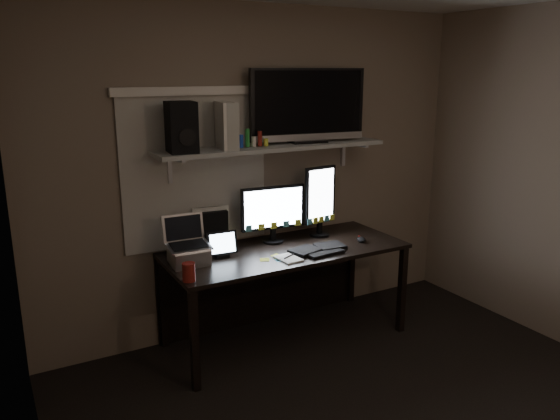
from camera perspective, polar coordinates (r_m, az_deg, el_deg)
back_wall at (r=4.27m, az=-1.86°, el=4.00°), size 3.60×0.00×3.60m
left_wall at (r=2.09m, az=-24.02°, el=-8.63°), size 0.00×3.60×3.60m
window_blinds at (r=4.03m, az=-8.76°, el=3.93°), size 1.10×0.02×1.10m
desk at (r=4.24m, az=-0.22°, el=-5.86°), size 1.80×0.75×0.73m
wall_shelf at (r=4.08m, az=-0.75°, el=6.58°), size 1.80×0.35×0.03m
monitor_landscape at (r=4.16m, az=-0.75°, el=-0.41°), size 0.52×0.10×0.45m
monitor_portrait at (r=4.33m, az=4.20°, el=0.95°), size 0.29×0.09×0.57m
keyboard at (r=4.04m, az=3.96°, el=-4.05°), size 0.45×0.21×0.03m
mouse at (r=4.28m, az=8.49°, el=-3.06°), size 0.09×0.12×0.04m
notepad at (r=3.85m, az=0.88°, el=-5.09°), size 0.15×0.20×0.01m
tablet at (r=3.88m, az=-6.11°, el=-3.59°), size 0.23×0.11×0.19m
file_sorter at (r=4.10m, az=-7.20°, el=-1.84°), size 0.25×0.14×0.30m
laptop at (r=3.75m, az=-9.54°, el=-3.29°), size 0.30×0.25×0.32m
cup at (r=3.50m, az=-9.51°, el=-6.41°), size 0.10×0.10×0.12m
sticky_notes at (r=3.90m, az=0.12°, el=-4.86°), size 0.31×0.24×0.00m
tv at (r=4.21m, az=2.92°, el=10.80°), size 0.94×0.28×0.55m
game_console at (r=3.89m, az=-5.77°, el=8.79°), size 0.13×0.29×0.33m
speaker at (r=3.75m, az=-10.27°, el=8.51°), size 0.21×0.25×0.34m
bottles at (r=3.95m, az=-3.10°, el=7.46°), size 0.20×0.06×0.13m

